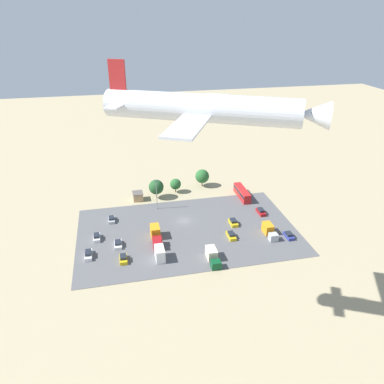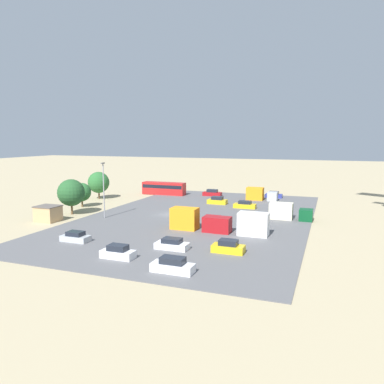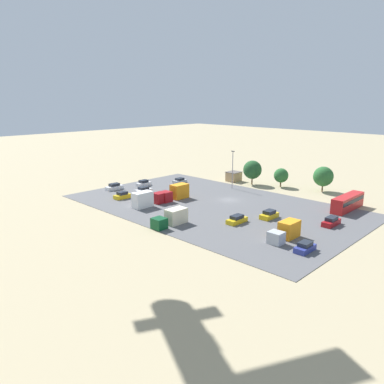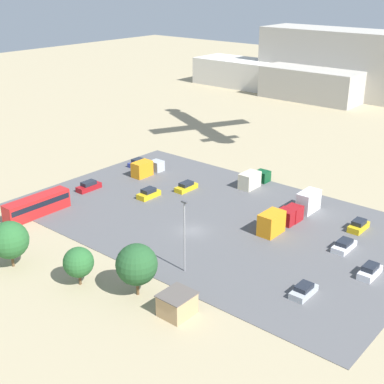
# 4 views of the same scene
# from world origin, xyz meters

# --- Properties ---
(ground_plane) EXTENTS (400.00, 400.00, 0.00)m
(ground_plane) POSITION_xyz_m (0.00, 0.00, 0.00)
(ground_plane) COLOR tan
(parking_lot_surface) EXTENTS (63.56, 39.26, 0.08)m
(parking_lot_surface) POSITION_xyz_m (0.00, 6.06, 0.04)
(parking_lot_surface) COLOR #565659
(parking_lot_surface) RESTS_ON ground
(shed_building) EXTENTS (3.51, 3.93, 2.75)m
(shed_building) POSITION_xyz_m (12.51, -17.47, 1.38)
(shed_building) COLOR tan
(shed_building) RESTS_ON ground
(bus) EXTENTS (2.57, 11.28, 3.14)m
(bus) POSITION_xyz_m (-22.95, -11.66, 1.77)
(bus) COLOR red
(bus) RESTS_ON ground
(parked_car_0) EXTENTS (1.79, 4.68, 1.66)m
(parked_car_0) POSITION_xyz_m (28.13, 12.93, 0.77)
(parked_car_0) COLOR silver
(parked_car_0) RESTS_ON ground
(parked_car_1) EXTENTS (1.83, 4.11, 1.63)m
(parked_car_1) POSITION_xyz_m (26.05, 4.87, 0.76)
(parked_car_1) COLOR silver
(parked_car_1) RESTS_ON ground
(parked_car_2) EXTENTS (1.81, 4.66, 1.64)m
(parked_car_2) POSITION_xyz_m (-25.04, 0.68, 0.76)
(parked_car_2) COLOR maroon
(parked_car_2) RESTS_ON ground
(parked_car_3) EXTENTS (1.99, 4.35, 1.42)m
(parked_car_3) POSITION_xyz_m (20.31, 9.45, 0.67)
(parked_car_3) COLOR silver
(parked_car_3) RESTS_ON ground
(parked_car_4) EXTENTS (1.90, 4.06, 1.42)m
(parked_car_4) POSITION_xyz_m (21.71, -4.62, 0.67)
(parked_car_4) COLOR #ADB2B7
(parked_car_4) RESTS_ON ground
(parked_car_5) EXTENTS (1.87, 4.55, 1.52)m
(parked_car_5) POSITION_xyz_m (-11.49, 11.99, 0.71)
(parked_car_5) COLOR gold
(parked_car_5) RESTS_ON ground
(parked_car_6) EXTENTS (1.98, 4.24, 1.63)m
(parked_car_6) POSITION_xyz_m (-14.33, 5.21, 0.76)
(parked_car_6) COLOR gold
(parked_car_6) RESTS_ON ground
(parked_car_7) EXTENTS (1.89, 4.01, 1.53)m
(parked_car_7) POSITION_xyz_m (-27.61, 15.56, 0.72)
(parked_car_7) COLOR navy
(parked_car_7) RESTS_ON ground
(parked_car_8) EXTENTS (1.91, 4.07, 1.63)m
(parked_car_8) POSITION_xyz_m (19.23, 16.70, 0.76)
(parked_car_8) COLOR gold
(parked_car_8) RESTS_ON ground
(parked_truck_0) EXTENTS (2.52, 7.72, 3.40)m
(parked_truck_0) POSITION_xyz_m (9.65, 8.25, 1.64)
(parked_truck_0) COLOR maroon
(parked_truck_0) RESTS_ON ground
(parked_truck_1) EXTENTS (2.34, 8.20, 3.42)m
(parked_truck_1) POSITION_xyz_m (9.84, 16.64, 1.64)
(parked_truck_1) COLOR maroon
(parked_truck_1) RESTS_ON ground
(parked_truck_2) EXTENTS (2.36, 7.09, 2.93)m
(parked_truck_2) POSITION_xyz_m (-22.64, 13.05, 1.42)
(parked_truck_2) COLOR #ADB2B7
(parked_truck_2) RESTS_ON ground
(parked_truck_3) EXTENTS (2.45, 7.44, 2.89)m
(parked_truck_3) POSITION_xyz_m (-3.41, 21.53, 1.40)
(parked_truck_3) COLOR #0C4723
(parked_truck_3) RESTS_ON ground
(tree_near_shed) EXTENTS (3.88, 3.88, 5.10)m
(tree_near_shed) POSITION_xyz_m (-1.15, -20.56, 3.15)
(tree_near_shed) COLOR brown
(tree_near_shed) RESTS_ON ground
(tree_apron_mid) EXTENTS (5.06, 5.06, 6.48)m
(tree_apron_mid) POSITION_xyz_m (-11.59, -23.51, 3.95)
(tree_apron_mid) COLOR brown
(tree_apron_mid) RESTS_ON ground
(tree_apron_far) EXTENTS (5.10, 5.10, 6.74)m
(tree_apron_far) POSITION_xyz_m (6.09, -17.50, 4.18)
(tree_apron_far) COLOR brown
(tree_apron_far) RESTS_ON ground
(light_pole_lot_centre) EXTENTS (0.90, 0.28, 10.00)m
(light_pole_lot_centre) POSITION_xyz_m (6.91, -9.69, 5.52)
(light_pole_lot_centre) COLOR gray
(light_pole_lot_centre) RESTS_ON ground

